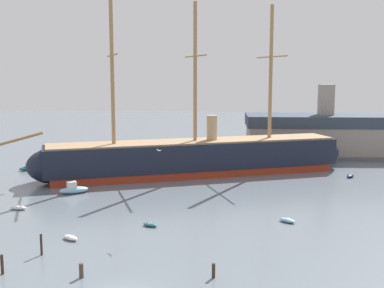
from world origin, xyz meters
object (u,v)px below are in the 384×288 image
motorboat_far_left (28,167)px  mooring_piling_right_pair (81,271)px  dinghy_foreground_left (71,238)px  motorboat_alongside_bow (74,189)px  dinghy_distant_centre (190,162)px  seagull_in_flight (159,150)px  dockside_warehouse_right (338,135)px  mooring_piling_left_pair (214,271)px  dinghy_mid_right (287,220)px  mooring_piling_nearest (41,245)px  dinghy_mid_left (18,208)px  dinghy_far_right (350,176)px  tall_ship (195,157)px  dinghy_near_centre (150,225)px  mooring_piling_midwater (2,264)px

motorboat_far_left → mooring_piling_right_pair: size_ratio=2.74×
dinghy_foreground_left → motorboat_far_left: 44.76m
dinghy_foreground_left → motorboat_alongside_bow: size_ratio=0.48×
dinghy_foreground_left → dinghy_distant_centre: size_ratio=0.78×
mooring_piling_right_pair → seagull_in_flight: (5.72, 14.71, 9.18)m
motorboat_alongside_bow → dockside_warehouse_right: bearing=37.3°
mooring_piling_left_pair → dinghy_foreground_left: bearing=149.6°
dinghy_mid_right → mooring_piling_nearest: (-27.62, -13.02, 0.88)m
mooring_piling_left_pair → dockside_warehouse_right: dockside_warehouse_right is taller
dinghy_mid_left → motorboat_far_left: 29.26m
mooring_piling_nearest → motorboat_alongside_bow: bearing=99.4°
motorboat_alongside_bow → mooring_piling_left_pair: bearing=-54.2°
dinghy_far_right → seagull_in_flight: size_ratio=2.63×
dinghy_distant_centre → mooring_piling_right_pair: (-6.76, -59.13, 0.36)m
dinghy_foreground_left → dinghy_distant_centre: (10.94, 48.74, 0.07)m
tall_ship → dinghy_near_centre: size_ratio=29.29×
mooring_piling_nearest → mooring_piling_midwater: bearing=-111.2°
motorboat_far_left → dinghy_distant_centre: 32.64m
dinghy_mid_left → seagull_in_flight: (21.01, -7.77, 9.59)m
motorboat_far_left → seagull_in_flight: (30.35, -35.49, 9.32)m
dockside_warehouse_right → dinghy_near_centre: bearing=-123.3°
motorboat_far_left → dockside_warehouse_right: bearing=17.6°
dinghy_distant_centre → mooring_piling_left_pair: 58.76m
dinghy_mid_right → mooring_piling_right_pair: 28.61m
dinghy_distant_centre → dockside_warehouse_right: (33.75, 11.67, 4.45)m
motorboat_alongside_bow → dinghy_distant_centre: (17.01, 26.98, -0.35)m
mooring_piling_left_pair → seagull_in_flight: 18.08m
tall_ship → dinghy_distant_centre: tall_ship is taller
dinghy_distant_centre → mooring_piling_nearest: 55.08m
mooring_piling_nearest → motorboat_far_left: bearing=112.8°
dinghy_mid_left → dinghy_mid_right: (37.10, -3.95, -0.02)m
dinghy_near_centre → dinghy_mid_left: (-19.64, 6.64, 0.05)m
mooring_piling_left_pair → mooring_piling_midwater: bearing=-179.3°
mooring_piling_nearest → dinghy_near_centre: bearing=45.4°
dinghy_near_centre → motorboat_alongside_bow: bearing=131.8°
dockside_warehouse_right → seagull_in_flight: 66.21m
dinghy_mid_left → dockside_warehouse_right: (55.80, 48.33, 4.50)m
dinghy_far_right → mooring_piling_nearest: bearing=-136.1°
motorboat_alongside_bow → mooring_piling_left_pair: 38.83m
dinghy_mid_left → dinghy_mid_right: dinghy_mid_left is taller
motorboat_alongside_bow → dinghy_far_right: motorboat_alongside_bow is taller
dinghy_mid_left → mooring_piling_nearest: 19.45m
mooring_piling_right_pair → motorboat_alongside_bow: bearing=107.7°
dinghy_far_right → dinghy_distant_centre: (-30.44, 12.29, 0.05)m
dinghy_foreground_left → motorboat_far_left: bearing=117.2°
mooring_piling_midwater → dinghy_distant_centre: bearing=76.1°
dinghy_far_right → dinghy_distant_centre: dinghy_distant_centre is taller
mooring_piling_midwater → seagull_in_flight: bearing=46.6°
seagull_in_flight → mooring_piling_left_pair: bearing=-64.4°
dinghy_near_centre → dinghy_far_right: 45.18m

